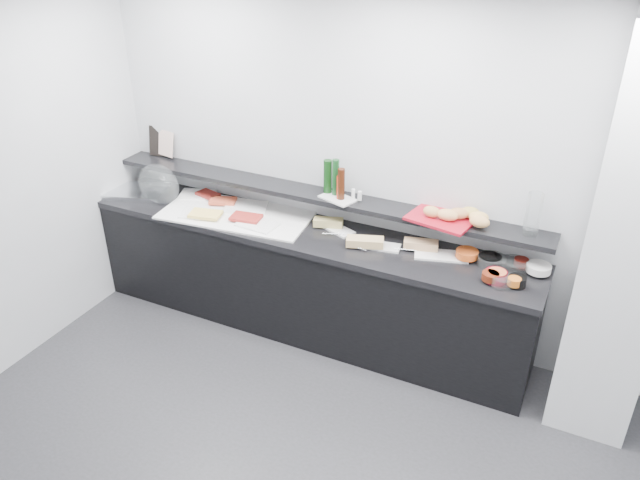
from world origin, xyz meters
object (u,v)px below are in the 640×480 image
at_px(framed_print, 161,141).
at_px(sandwich_plate_mid, 379,246).
at_px(condiment_tray, 338,198).
at_px(carafe, 533,214).
at_px(bread_tray, 441,219).
at_px(cloche_base, 137,192).

bearing_deg(framed_print, sandwich_plate_mid, -17.21).
height_order(condiment_tray, carafe, carafe).
xyz_separation_m(condiment_tray, bread_tray, (0.80, 0.00, 0.00)).
bearing_deg(framed_print, condiment_tray, -14.72).
relative_size(cloche_base, bread_tray, 1.14).
bearing_deg(bread_tray, condiment_tray, -169.39).
height_order(sandwich_plate_mid, framed_print, framed_print).
bearing_deg(cloche_base, framed_print, 63.35).
distance_m(cloche_base, sandwich_plate_mid, 2.22).
xyz_separation_m(cloche_base, framed_print, (0.05, 0.32, 0.36)).
xyz_separation_m(sandwich_plate_mid, carafe, (1.00, 0.19, 0.39)).
bearing_deg(bread_tray, carafe, 16.24).
bearing_deg(condiment_tray, carafe, 21.41).
distance_m(cloche_base, bread_tray, 2.64).
distance_m(sandwich_plate_mid, carafe, 1.09).
relative_size(cloche_base, carafe, 1.69).
distance_m(condiment_tray, carafe, 1.40).
distance_m(bread_tray, carafe, 0.62).
bearing_deg(condiment_tray, bread_tray, 18.99).
bearing_deg(condiment_tray, cloche_base, -155.87).
bearing_deg(sandwich_plate_mid, condiment_tray, 152.00).
distance_m(framed_print, carafe, 3.17).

